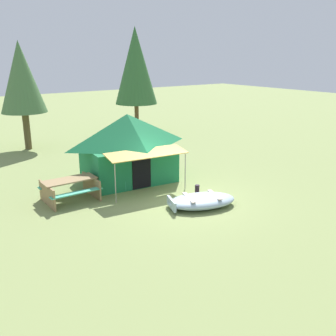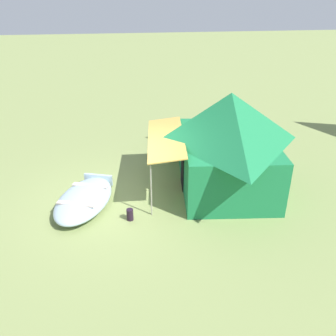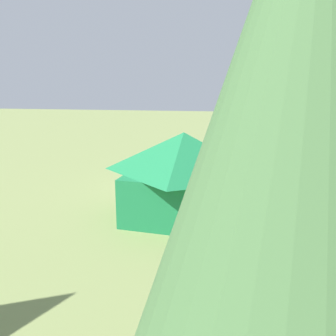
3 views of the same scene
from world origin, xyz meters
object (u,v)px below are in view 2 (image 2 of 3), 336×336
canvas_cabin_tent (228,140)px  fuel_can (130,215)px  picnic_table (181,136)px  beached_rowboat (84,199)px  cooler_box (190,168)px

canvas_cabin_tent → fuel_can: bearing=-64.6°
canvas_cabin_tent → picnic_table: size_ratio=2.12×
canvas_cabin_tent → fuel_can: canvas_cabin_tent is taller
canvas_cabin_tent → picnic_table: (-2.78, -0.74, -0.92)m
beached_rowboat → picnic_table: bearing=136.7°
beached_rowboat → picnic_table: (-3.32, 3.13, 0.27)m
beached_rowboat → picnic_table: 4.57m
canvas_cabin_tent → cooler_box: (-0.85, -0.82, -1.21)m
cooler_box → canvas_cabin_tent: bearing=44.1°
picnic_table → cooler_box: 1.95m
picnic_table → cooler_box: bearing=-2.5°
beached_rowboat → picnic_table: picnic_table is taller
picnic_table → fuel_can: picnic_table is taller
beached_rowboat → cooler_box: 3.35m
canvas_cabin_tent → cooler_box: bearing=-135.9°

